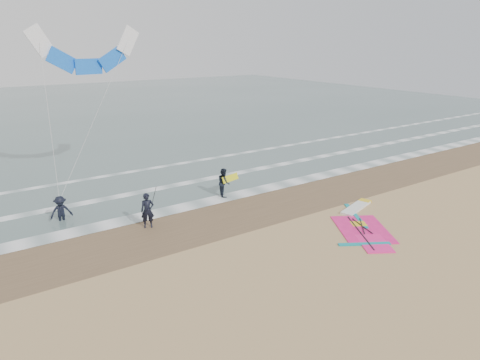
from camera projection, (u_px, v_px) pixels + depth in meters
ground at (310, 256)px, 18.65m from camera, size 120.00×120.00×0.00m
sea_water at (61, 112)px, 56.54m from camera, size 120.00×80.00×0.02m
wet_sand_band at (235, 212)px, 23.39m from camera, size 120.00×5.00×0.01m
foam_waterline at (196, 190)px, 26.88m from camera, size 120.00×9.15×0.02m
windsurf_rig at (362, 223)px, 21.96m from camera, size 5.71×5.41×0.14m
person_standing at (147, 211)px, 21.26m from camera, size 0.77×0.64×1.80m
person_walking at (224, 182)px, 25.60m from camera, size 0.91×1.02×1.74m
person_wading at (60, 206)px, 22.01m from camera, size 1.14×0.68×1.72m
held_pole at (153, 202)px, 21.29m from camera, size 0.17×0.86×1.82m
carried_kiteboard at (230, 178)px, 25.66m from camera, size 1.30×0.51×0.39m
surf_kite at (87, 54)px, 24.96m from camera, size 6.66×4.58×8.74m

